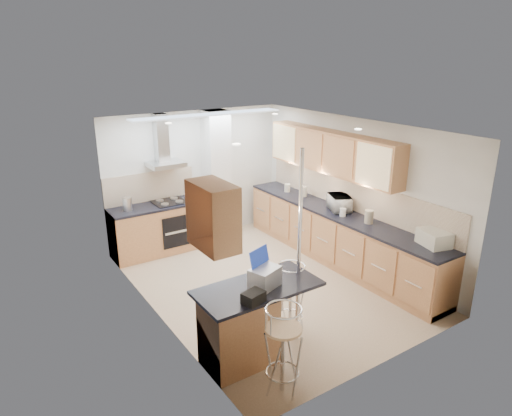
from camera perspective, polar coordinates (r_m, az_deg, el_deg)
ground at (r=7.42m, az=1.27°, el=-9.37°), size 4.80×4.80×0.00m
room_shell at (r=7.30m, az=1.78°, el=3.22°), size 3.64×4.84×2.51m
right_counter at (r=8.10m, az=10.08°, el=-3.57°), size 0.63×4.40×0.92m
back_counter at (r=8.53m, az=-12.11°, el=-2.51°), size 1.70×0.63×0.92m
peninsula at (r=5.60m, az=0.25°, el=-13.96°), size 1.47×0.72×0.94m
microwave at (r=8.00m, az=10.40°, el=0.64°), size 0.49×0.57×0.26m
laptop at (r=5.31m, az=1.10°, el=-8.65°), size 0.41×0.35×0.23m
bag at (r=5.02m, az=-0.33°, el=-11.12°), size 0.27×0.23×0.13m
bar_stool_near at (r=5.09m, az=3.37°, el=-17.27°), size 0.55×0.55×1.03m
bar_stool_end at (r=6.07m, az=4.32°, el=-11.17°), size 0.55×0.55×0.96m
jar_a at (r=8.68m, az=5.96°, el=2.07°), size 0.15×0.15×0.19m
jar_b at (r=8.96m, az=3.92°, el=2.54°), size 0.15×0.15×0.16m
jar_c at (r=7.49m, az=13.94°, el=-1.07°), size 0.17×0.17×0.22m
jar_d at (r=7.73m, az=10.79°, el=-0.52°), size 0.13×0.13×0.14m
bread_bin at (r=6.92m, az=21.39°, el=-3.51°), size 0.43×0.49×0.22m
kettle at (r=8.16m, az=-15.79°, el=0.49°), size 0.16×0.16×0.23m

